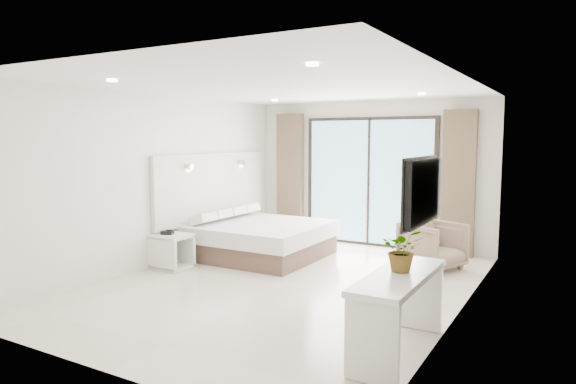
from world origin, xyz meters
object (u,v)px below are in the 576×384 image
console_desk (399,295)px  armchair (433,243)px  bed (260,239)px  nightstand (171,251)px

console_desk → armchair: (-0.53, 3.32, -0.16)m
console_desk → armchair: 3.37m
bed → nightstand: bed is taller
nightstand → armchair: bearing=32.1°
nightstand → armchair: armchair is taller
console_desk → armchair: bearing=99.0°
bed → nightstand: size_ratio=3.42×
bed → console_desk: 4.27m
nightstand → console_desk: size_ratio=0.39×
bed → console_desk: bearing=-39.1°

